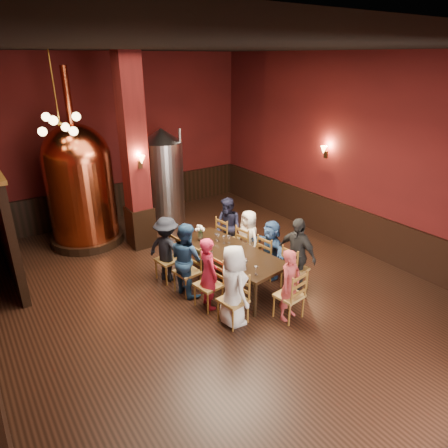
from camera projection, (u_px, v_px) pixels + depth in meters
room at (212, 184)px, 7.20m from camera, size 10.00×10.02×4.50m
wainscot_right at (345, 224)px, 9.95m from camera, size 0.08×9.90×1.00m
wainscot_back at (120, 200)px, 11.63m from camera, size 7.90×0.08×1.00m
column at (134, 156)px, 9.16m from camera, size 0.58×0.58×4.50m
partition at (1, 220)px, 8.35m from camera, size 0.22×3.50×2.40m
pendant_cluster at (60, 124)px, 8.12m from camera, size 0.90×0.90×1.70m
sconce_wall at (326, 151)px, 9.87m from camera, size 0.20×0.20×0.36m
sconce_column at (140, 161)px, 8.95m from camera, size 0.20×0.20×0.36m
dining_table at (230, 254)px, 8.06m from camera, size 1.29×2.50×0.75m
chair_0 at (233, 300)px, 6.94m from camera, size 0.51×0.51×0.92m
person_0 at (233, 286)px, 6.83m from camera, size 0.57×0.79×1.49m
chair_1 at (209, 285)px, 7.40m from camera, size 0.51×0.51×0.92m
person_1 at (208, 273)px, 7.30m from camera, size 0.40×0.55×1.41m
chair_2 at (187, 272)px, 7.85m from camera, size 0.51×0.51×0.92m
person_2 at (187, 259)px, 7.74m from camera, size 0.42×0.75×1.48m
chair_3 at (168, 260)px, 8.31m from camera, size 0.51×0.51×0.92m
person_3 at (167, 249)px, 8.22m from camera, size 0.88×1.04×1.40m
chair_4 at (295, 268)px, 7.98m from camera, size 0.51×0.51×0.92m
person_4 at (296, 254)px, 7.86m from camera, size 0.49×0.94×1.54m
chair_5 at (270, 257)px, 8.44m from camera, size 0.51×0.51×0.92m
person_5 at (271, 249)px, 8.37m from camera, size 0.49×1.21×1.27m
chair_6 at (248, 246)px, 8.90m from camera, size 0.51×0.51×0.92m
person_6 at (248, 239)px, 8.82m from camera, size 0.42×0.64×1.30m
chair_7 at (228, 237)px, 9.36m from camera, size 0.51×0.51×0.92m
person_7 at (228, 227)px, 9.26m from camera, size 0.46×0.73×1.41m
chair_8 at (289, 295)px, 7.08m from camera, size 0.51×0.51×0.92m
person_8 at (290, 285)px, 7.00m from camera, size 0.55×0.43×1.34m
copper_kettle at (80, 184)px, 9.62m from camera, size 2.05×2.05×4.20m
steel_vessel at (164, 177)px, 10.96m from camera, size 1.23×1.23×2.63m
rose_vase at (200, 230)px, 8.42m from camera, size 0.21×0.21×0.35m
wine_glass_0 at (212, 248)px, 7.97m from camera, size 0.07×0.07×0.17m
wine_glass_1 at (246, 265)px, 7.33m from camera, size 0.07×0.07×0.17m
wine_glass_2 at (218, 238)px, 8.42m from camera, size 0.07×0.07×0.17m
wine_glass_3 at (224, 240)px, 8.33m from camera, size 0.07×0.07×0.17m
wine_glass_4 at (216, 237)px, 8.45m from camera, size 0.07×0.07×0.17m
wine_glass_5 at (229, 239)px, 8.35m from camera, size 0.07×0.07×0.17m
wine_glass_6 at (245, 263)px, 7.41m from camera, size 0.07×0.07×0.17m
wine_glass_7 at (256, 270)px, 7.14m from camera, size 0.07×0.07×0.17m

